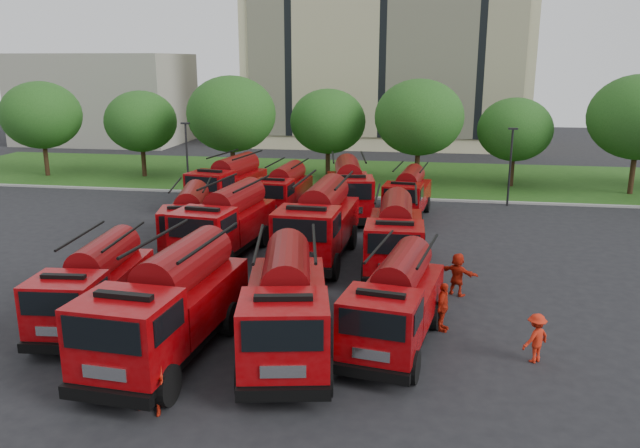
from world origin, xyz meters
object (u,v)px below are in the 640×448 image
at_px(fire_truck_6, 319,222).
at_px(fire_truck_8, 229,183).
at_px(fire_truck_10, 349,189).
at_px(fire_truck_0, 95,284).
at_px(fire_truck_2, 286,305).
at_px(fire_truck_3, 396,302).
at_px(fire_truck_5, 226,222).
at_px(fire_truck_9, 283,190).
at_px(firefighter_5, 456,295).
at_px(fire_truck_4, 190,218).
at_px(fire_truck_11, 408,194).
at_px(firefighter_1, 152,414).
at_px(firefighter_3, 534,361).
at_px(fire_truck_7, 395,235).
at_px(firefighter_4, 179,288).
at_px(firefighter_0, 293,384).
at_px(fire_truck_1, 169,305).
at_px(firefighter_2, 442,330).

bearing_deg(fire_truck_6, fire_truck_8, 130.78).
bearing_deg(fire_truck_10, fire_truck_0, -121.31).
xyz_separation_m(fire_truck_2, fire_truck_10, (-0.19, 18.67, 0.03)).
xyz_separation_m(fire_truck_3, fire_truck_8, (-11.54, 18.50, 0.12)).
bearing_deg(fire_truck_5, fire_truck_9, 91.65).
bearing_deg(firefighter_5, fire_truck_3, 97.52).
xyz_separation_m(fire_truck_4, fire_truck_11, (10.77, 8.09, -0.05)).
xyz_separation_m(fire_truck_5, fire_truck_10, (4.95, 8.72, 0.04)).
relative_size(firefighter_1, firefighter_3, 1.20).
bearing_deg(fire_truck_2, firefighter_3, -5.68).
relative_size(fire_truck_7, fire_truck_10, 0.91).
bearing_deg(fire_truck_8, fire_truck_6, -42.46).
relative_size(fire_truck_7, firefighter_4, 4.82).
height_order(fire_truck_4, fire_truck_10, fire_truck_10).
distance_m(firefighter_0, firefighter_3, 7.75).
distance_m(fire_truck_1, fire_truck_8, 20.97).
relative_size(fire_truck_11, firefighter_1, 3.36).
bearing_deg(firefighter_0, fire_truck_8, 76.18).
bearing_deg(fire_truck_8, fire_truck_10, 1.67).
height_order(fire_truck_3, firefighter_1, fire_truck_3).
relative_size(fire_truck_4, fire_truck_11, 1.05).
distance_m(fire_truck_3, firefighter_3, 4.73).
distance_m(fire_truck_8, firefighter_3, 24.93).
height_order(fire_truck_2, fire_truck_3, fire_truck_2).
bearing_deg(fire_truck_4, firefighter_4, -87.56).
bearing_deg(fire_truck_5, fire_truck_10, 67.50).
bearing_deg(fire_truck_7, fire_truck_5, 172.97).
xyz_separation_m(fire_truck_10, firefighter_0, (0.78, -20.58, -1.72)).
bearing_deg(firefighter_5, fire_truck_8, -12.20).
height_order(fire_truck_2, fire_truck_5, fire_truck_2).
relative_size(fire_truck_8, firefighter_5, 4.19).
bearing_deg(fire_truck_10, fire_truck_9, 168.60).
height_order(firefighter_0, firefighter_5, firefighter_5).
bearing_deg(fire_truck_7, firefighter_4, -157.01).
relative_size(fire_truck_5, firefighter_2, 4.28).
distance_m(fire_truck_2, firefighter_2, 5.94).
bearing_deg(fire_truck_8, firefighter_4, -71.23).
relative_size(firefighter_0, firefighter_2, 0.94).
relative_size(fire_truck_6, firefighter_1, 4.12).
distance_m(firefighter_0, firefighter_1, 4.09).
relative_size(firefighter_0, firefighter_1, 0.85).
xyz_separation_m(fire_truck_2, fire_truck_9, (-4.29, 18.83, -0.20)).
height_order(fire_truck_10, firefighter_1, fire_truck_10).
bearing_deg(firefighter_4, firefighter_0, 177.39).
distance_m(firefighter_4, firefighter_5, 11.52).
relative_size(firefighter_4, firefighter_5, 0.83).
bearing_deg(firefighter_5, fire_truck_11, -47.50).
distance_m(firefighter_2, firefighter_5, 3.69).
xyz_separation_m(fire_truck_3, firefighter_1, (-6.27, -5.40, -1.52)).
bearing_deg(firefighter_4, fire_truck_8, -35.32).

